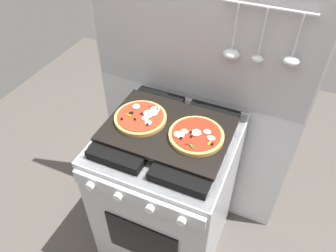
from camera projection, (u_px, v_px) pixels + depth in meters
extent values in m
plane|color=#4C4742|center=(168.00, 236.00, 2.01)|extent=(4.00, 4.00, 0.00)
cube|color=silver|center=(193.00, 108.00, 1.72)|extent=(1.10, 0.03, 1.55)
cube|color=#ADADB2|center=(196.00, 46.00, 1.46)|extent=(1.08, 0.00, 0.56)
cylinder|color=silver|center=(269.00, 7.00, 1.20)|extent=(0.36, 0.01, 0.01)
cylinder|color=silver|center=(235.00, 27.00, 1.30)|extent=(0.01, 0.01, 0.20)
ellipsoid|color=silver|center=(231.00, 54.00, 1.38)|extent=(0.07, 0.06, 0.04)
cylinder|color=silver|center=(263.00, 33.00, 1.27)|extent=(0.01, 0.01, 0.20)
ellipsoid|color=silver|center=(257.00, 59.00, 1.34)|extent=(0.05, 0.04, 0.03)
cylinder|color=silver|center=(298.00, 36.00, 1.22)|extent=(0.01, 0.01, 0.17)
ellipsoid|color=silver|center=(291.00, 61.00, 1.29)|extent=(0.07, 0.06, 0.04)
cube|color=#B7BABF|center=(168.00, 195.00, 1.72)|extent=(0.60, 0.60, 0.86)
cube|color=black|center=(168.00, 138.00, 1.44)|extent=(0.59, 0.59, 0.01)
cube|color=black|center=(140.00, 125.00, 1.46)|extent=(0.24, 0.51, 0.04)
cube|color=black|center=(198.00, 143.00, 1.38)|extent=(0.24, 0.51, 0.04)
cube|color=#B7BABF|center=(136.00, 199.00, 1.27)|extent=(0.58, 0.02, 0.07)
cylinder|color=silver|center=(90.00, 186.00, 1.31)|extent=(0.04, 0.02, 0.04)
cylinder|color=silver|center=(118.00, 197.00, 1.27)|extent=(0.04, 0.02, 0.04)
cylinder|color=silver|center=(150.00, 209.00, 1.23)|extent=(0.04, 0.02, 0.04)
cylinder|color=silver|center=(182.00, 221.00, 1.19)|extent=(0.04, 0.02, 0.04)
cube|color=black|center=(142.00, 242.00, 1.51)|extent=(0.36, 0.01, 0.28)
cube|color=black|center=(168.00, 129.00, 1.40)|extent=(0.54, 0.38, 0.02)
cylinder|color=#C18947|center=(140.00, 118.00, 1.43)|extent=(0.23, 0.23, 0.02)
cylinder|color=#B72D19|center=(140.00, 116.00, 1.42)|extent=(0.20, 0.20, 0.00)
ellipsoid|color=beige|center=(148.00, 113.00, 1.43)|extent=(0.04, 0.04, 0.01)
ellipsoid|color=beige|center=(155.00, 109.00, 1.45)|extent=(0.05, 0.04, 0.01)
ellipsoid|color=beige|center=(149.00, 115.00, 1.42)|extent=(0.04, 0.04, 0.01)
ellipsoid|color=beige|center=(145.00, 118.00, 1.40)|extent=(0.03, 0.03, 0.01)
ellipsoid|color=beige|center=(136.00, 106.00, 1.46)|extent=(0.04, 0.04, 0.01)
ellipsoid|color=beige|center=(153.00, 113.00, 1.43)|extent=(0.04, 0.04, 0.01)
ellipsoid|color=beige|center=(148.00, 123.00, 1.38)|extent=(0.03, 0.03, 0.01)
sphere|color=black|center=(147.00, 124.00, 1.37)|extent=(0.01, 0.01, 0.01)
sphere|color=black|center=(135.00, 119.00, 1.40)|extent=(0.01, 0.01, 0.01)
sphere|color=black|center=(130.00, 113.00, 1.43)|extent=(0.01, 0.01, 0.01)
cube|color=gold|center=(129.00, 115.00, 1.42)|extent=(0.03, 0.01, 0.00)
sphere|color=black|center=(122.00, 119.00, 1.40)|extent=(0.01, 0.01, 0.01)
cube|color=red|center=(151.00, 106.00, 1.47)|extent=(0.02, 0.02, 0.00)
sphere|color=black|center=(132.00, 113.00, 1.43)|extent=(0.01, 0.01, 0.01)
cube|color=#19721E|center=(148.00, 123.00, 1.38)|extent=(0.01, 0.02, 0.00)
sphere|color=black|center=(157.00, 109.00, 1.45)|extent=(0.01, 0.01, 0.01)
sphere|color=black|center=(142.00, 113.00, 1.43)|extent=(0.01, 0.01, 0.01)
cylinder|color=tan|center=(196.00, 135.00, 1.35)|extent=(0.23, 0.23, 0.02)
cylinder|color=#AD2614|center=(196.00, 134.00, 1.34)|extent=(0.20, 0.20, 0.00)
ellipsoid|color=#F4EACC|center=(179.00, 134.00, 1.33)|extent=(0.05, 0.04, 0.01)
ellipsoid|color=#F4EACC|center=(196.00, 133.00, 1.34)|extent=(0.04, 0.04, 0.01)
ellipsoid|color=#F4EACC|center=(185.00, 131.00, 1.34)|extent=(0.03, 0.03, 0.01)
ellipsoid|color=#F4EACC|center=(211.00, 138.00, 1.31)|extent=(0.04, 0.03, 0.01)
ellipsoid|color=#F4EACC|center=(207.00, 132.00, 1.34)|extent=(0.03, 0.03, 0.01)
ellipsoid|color=#F4EACC|center=(197.00, 133.00, 1.34)|extent=(0.03, 0.03, 0.01)
ellipsoid|color=#F4EACC|center=(196.00, 132.00, 1.34)|extent=(0.03, 0.02, 0.01)
sphere|color=black|center=(191.00, 136.00, 1.32)|extent=(0.01, 0.01, 0.01)
cube|color=red|center=(193.00, 133.00, 1.34)|extent=(0.02, 0.02, 0.00)
cube|color=red|center=(188.00, 143.00, 1.29)|extent=(0.02, 0.02, 0.00)
sphere|color=black|center=(181.00, 138.00, 1.31)|extent=(0.01, 0.01, 0.01)
cube|color=#19721E|center=(191.00, 146.00, 1.28)|extent=(0.02, 0.02, 0.00)
sphere|color=black|center=(191.00, 132.00, 1.34)|extent=(0.01, 0.01, 0.01)
cube|color=gold|center=(209.00, 143.00, 1.29)|extent=(0.01, 0.02, 0.00)
sphere|color=black|center=(212.00, 144.00, 1.29)|extent=(0.01, 0.01, 0.01)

